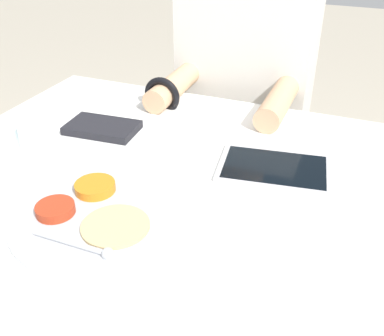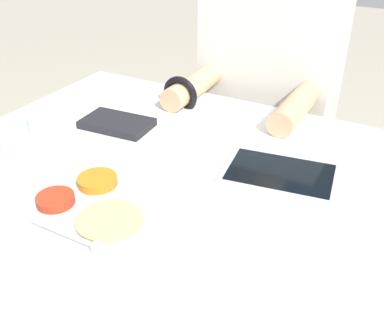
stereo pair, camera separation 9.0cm
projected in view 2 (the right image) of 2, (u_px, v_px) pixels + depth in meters
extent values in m
cube|color=silver|center=(182.00, 319.00, 1.13)|extent=(1.25, 1.03, 0.77)
cylinder|color=#B7BABF|center=(92.00, 210.00, 0.87)|extent=(0.32, 0.32, 0.01)
cylinder|color=orange|center=(97.00, 181.00, 0.94)|extent=(0.08, 0.08, 0.02)
cylinder|color=#A83319|center=(55.00, 200.00, 0.88)|extent=(0.07, 0.07, 0.02)
cylinder|color=tan|center=(109.00, 220.00, 0.83)|extent=(0.13, 0.13, 0.01)
cylinder|color=#B7BABF|center=(63.00, 233.00, 0.80)|extent=(0.15, 0.01, 0.01)
sphere|color=#B7BABF|center=(96.00, 247.00, 0.77)|extent=(0.02, 0.02, 0.02)
cube|color=silver|center=(117.00, 125.00, 1.20)|extent=(0.19, 0.12, 0.01)
cube|color=black|center=(117.00, 123.00, 1.19)|extent=(0.19, 0.12, 0.02)
cube|color=#B7B7BC|center=(280.00, 174.00, 0.99)|extent=(0.27, 0.20, 0.01)
cube|color=black|center=(280.00, 172.00, 0.99)|extent=(0.24, 0.17, 0.00)
cube|color=black|center=(256.00, 217.00, 1.77)|extent=(0.38, 0.22, 0.44)
cube|color=beige|center=(268.00, 88.00, 1.49)|extent=(0.43, 0.20, 0.63)
cylinder|color=tan|center=(194.00, 86.00, 1.36)|extent=(0.07, 0.28, 0.07)
cylinder|color=tan|center=(296.00, 106.00, 1.23)|extent=(0.07, 0.28, 0.07)
torus|color=black|center=(180.00, 95.00, 1.30)|extent=(0.11, 0.02, 0.11)
cylinder|color=silver|center=(17.00, 145.00, 0.99)|extent=(0.07, 0.07, 0.12)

